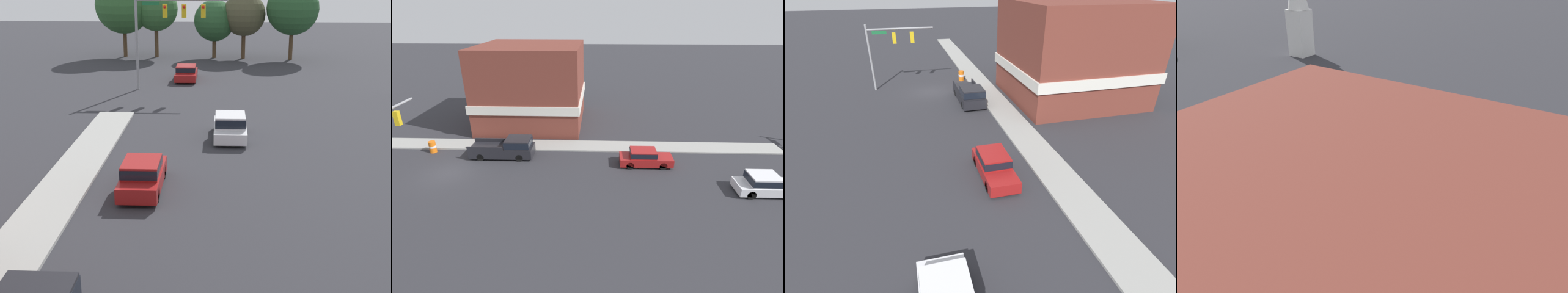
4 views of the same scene
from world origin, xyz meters
The scene contains 7 objects.
ground_plane centered at (0.00, 0.00, 0.00)m, with size 200.00×200.00×0.00m, color #2D2D33.
sidewalk_curb centered at (-5.70, 0.00, 0.07)m, with size 2.40×60.00×0.14m.
near_signal_assembly centered at (3.60, -2.22, 4.73)m, with size 6.65×0.49×6.59m.
car_lead centered at (-2.00, 16.41, 0.77)m, with size 1.78×4.50×1.48m.
pickup_truck_parked centered at (-3.26, 4.14, 0.90)m, with size 2.08×5.67×1.83m.
construction_barrel centered at (-3.90, -3.26, 0.56)m, with size 0.65×0.65×1.11m.
corner_brick_building centered at (-13.12, 4.73, 4.31)m, with size 11.74×11.49×8.89m.
Camera 3 is at (2.64, 31.19, 10.64)m, focal length 28.00 mm.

